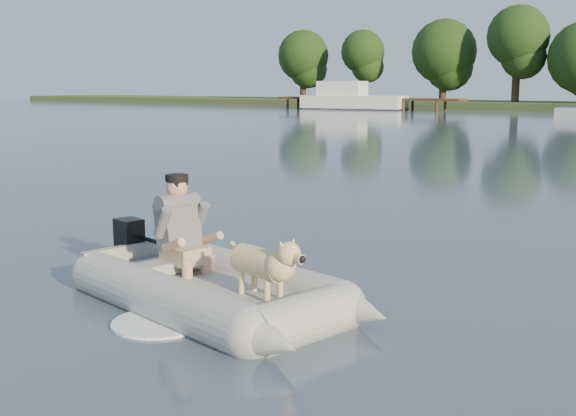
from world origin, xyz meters
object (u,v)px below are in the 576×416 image
Objects in this scene: man at (179,222)px; cabin_cruiser at (354,95)px; dock at (367,104)px; dinghy at (215,250)px; dog at (260,268)px.

cabin_cruiser is at bearing 129.68° from man.
dock is 3.72× the size of dinghy.
dog is 57.72m from cabin_cruiser.
dinghy is (26.32, -51.73, 0.09)m from dock.
dock is at bearing 129.61° from dog.
cabin_cruiser reaches higher than man.
cabin_cruiser is at bearing 130.74° from dog.
dock is at bearing 128.55° from man.
dinghy is 5.05× the size of dog.
dinghy is 4.37× the size of man.
dock is at bearing 129.07° from dinghy.
man reaches higher than dog.
dog is at bearing 0.00° from man.
dock is 16.25× the size of man.
dog is (26.98, -51.82, 0.01)m from dock.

